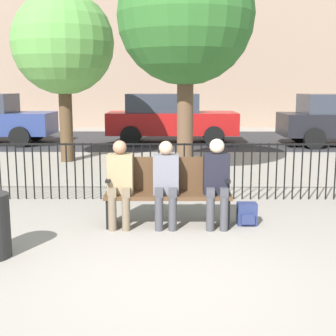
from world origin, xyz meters
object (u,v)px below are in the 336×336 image
at_px(tree_0, 63,44).
at_px(seated_person_0, 120,180).
at_px(seated_person_2, 217,179).
at_px(backpack, 247,214).
at_px(parked_car_2, 169,118).
at_px(seated_person_1, 166,180).
at_px(park_bench, 168,189).
at_px(tree_1, 186,17).

bearing_deg(tree_0, seated_person_0, -70.77).
distance_m(seated_person_2, backpack, 0.68).
bearing_deg(seated_person_2, seated_person_0, -179.95).
bearing_deg(parked_car_2, seated_person_1, -90.14).
bearing_deg(parked_car_2, backpack, -83.24).
distance_m(seated_person_1, tree_0, 6.47).
distance_m(park_bench, tree_0, 6.43).
bearing_deg(backpack, parked_car_2, 96.76).
xyz_separation_m(backpack, tree_1, (-0.75, 3.37, 3.07)).
relative_size(park_bench, seated_person_0, 1.45).
distance_m(seated_person_0, parked_car_2, 9.28).
bearing_deg(tree_1, seated_person_1, -95.89).
bearing_deg(seated_person_2, tree_1, 95.26).
bearing_deg(tree_0, tree_1, -35.45).
xyz_separation_m(park_bench, seated_person_1, (-0.03, -0.13, 0.15)).
relative_size(seated_person_0, parked_car_2, 0.28).
xyz_separation_m(seated_person_1, parked_car_2, (0.02, 9.26, 0.20)).
height_order(backpack, tree_0, tree_0).
distance_m(seated_person_2, tree_1, 4.31).
distance_m(seated_person_0, seated_person_2, 1.29).
relative_size(park_bench, seated_person_1, 1.46).
bearing_deg(seated_person_1, parked_car_2, 89.86).
bearing_deg(seated_person_0, seated_person_1, -0.04).
bearing_deg(park_bench, backpack, -2.06).
bearing_deg(backpack, tree_0, 123.90).
bearing_deg(tree_1, tree_0, 144.55).
relative_size(seated_person_1, seated_person_2, 0.97).
xyz_separation_m(park_bench, tree_0, (-2.57, 5.39, 2.38)).
bearing_deg(parked_car_2, tree_0, -124.46).
xyz_separation_m(seated_person_2, tree_1, (-0.32, 3.46, 2.55)).
relative_size(seated_person_0, seated_person_2, 0.98).
relative_size(park_bench, tree_1, 0.37).
relative_size(backpack, tree_1, 0.07).
relative_size(park_bench, backpack, 5.55).
distance_m(park_bench, parked_car_2, 9.14).
relative_size(seated_person_0, tree_0, 0.28).
xyz_separation_m(tree_0, parked_car_2, (2.56, 3.74, -2.03)).
relative_size(seated_person_1, backpack, 3.80).
bearing_deg(seated_person_2, parked_car_2, 94.03).
relative_size(seated_person_1, parked_car_2, 0.28).
bearing_deg(tree_0, parked_car_2, 55.54).
bearing_deg(seated_person_0, park_bench, 11.48).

